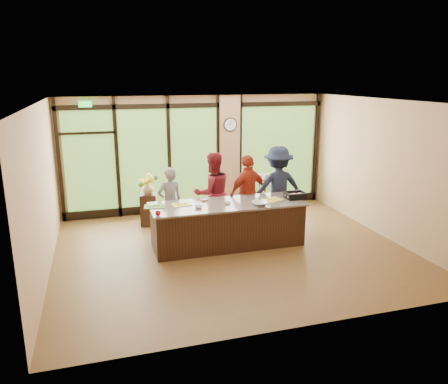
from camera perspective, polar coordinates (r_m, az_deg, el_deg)
floor at (r=9.06m, az=1.02°, el=-7.58°), size 7.00×7.00×0.00m
ceiling at (r=8.39m, az=1.11°, el=11.72°), size 7.00×7.00×0.00m
back_wall at (r=11.44m, az=-3.48°, el=4.98°), size 7.00×0.00×7.00m
left_wall at (r=8.28m, az=-22.72°, el=-0.00°), size 0.00×6.00×6.00m
right_wall at (r=10.19m, az=20.20°, el=2.86°), size 0.00×6.00×6.00m
window_wall at (r=11.45m, az=-2.62°, el=4.47°), size 6.90×0.12×3.00m
island_base at (r=9.17m, az=0.46°, el=-4.35°), size 3.10×1.00×0.88m
countertop at (r=9.03m, az=0.47°, el=-1.60°), size 3.20×1.10×0.04m
wall_clock at (r=11.43m, az=0.82°, el=8.79°), size 0.36×0.04×0.36m
cook_left at (r=9.64m, az=-7.06°, el=-1.35°), size 0.64×0.49×1.57m
cook_midleft at (r=9.78m, az=-1.51°, el=-0.15°), size 0.98×0.81×1.85m
cook_midright at (r=9.88m, az=3.17°, el=-0.23°), size 1.13×0.78×1.78m
cook_right at (r=10.20m, az=7.02°, el=0.60°), size 1.28×0.77×1.93m
roasting_pan at (r=9.49m, az=9.27°, el=-0.62°), size 0.42×0.33×0.07m
mixing_bowl at (r=8.89m, az=4.74°, el=-1.53°), size 0.33×0.33×0.07m
cutting_board_left at (r=8.89m, az=-9.06°, el=-1.89°), size 0.46×0.37×0.01m
cutting_board_center at (r=8.95m, az=-5.59°, el=-1.65°), size 0.39×0.30×0.01m
cutting_board_right at (r=9.32m, az=6.42°, el=-0.99°), size 0.48×0.42×0.01m
prep_bowl_near at (r=8.70m, az=-3.35°, el=-1.96°), size 0.18×0.18×0.05m
prep_bowl_mid at (r=8.99m, az=0.48°, el=-1.40°), size 0.13×0.13×0.04m
prep_bowl_far at (r=9.21m, az=-2.66°, el=-1.04°), size 0.17×0.17×0.03m
red_ramekin at (r=8.32m, az=-8.63°, el=-2.79°), size 0.12×0.12×0.08m
flower_stand at (r=10.58m, az=-9.80°, el=-2.26°), size 0.45×0.45×0.76m
flower_vase at (r=10.44m, az=-9.93°, el=0.51°), size 0.37×0.37×0.29m
bar_cart at (r=11.71m, az=5.77°, el=0.55°), size 0.77×0.54×0.96m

